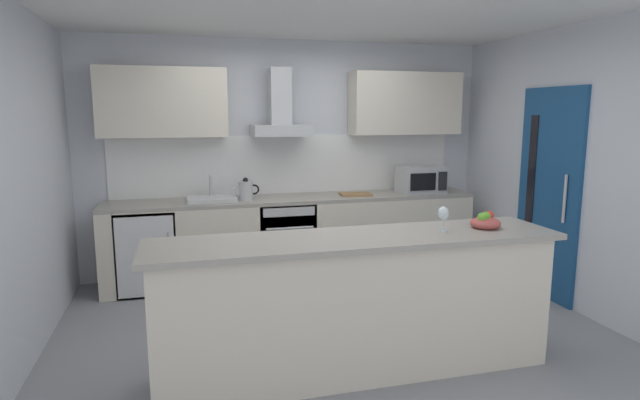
{
  "coord_description": "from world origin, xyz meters",
  "views": [
    {
      "loc": [
        -1.18,
        -4.03,
        1.82
      ],
      "look_at": [
        -0.01,
        0.33,
        1.05
      ],
      "focal_mm": 29.2,
      "sensor_mm": 36.0,
      "label": 1
    }
  ],
  "objects_px": {
    "oven": "(284,238)",
    "chopping_board": "(356,194)",
    "range_hood": "(280,115)",
    "wine_glass": "(443,214)",
    "fruit_bowl": "(485,222)",
    "microwave": "(421,180)",
    "refrigerator": "(147,250)",
    "kettle": "(246,190)",
    "sink": "(212,198)"
  },
  "relations": [
    {
      "from": "kettle",
      "to": "wine_glass",
      "type": "bearing_deg",
      "value": -62.57
    },
    {
      "from": "oven",
      "to": "range_hood",
      "type": "bearing_deg",
      "value": 90.0
    },
    {
      "from": "chopping_board",
      "to": "microwave",
      "type": "bearing_deg",
      "value": -0.31
    },
    {
      "from": "range_hood",
      "to": "fruit_bowl",
      "type": "relative_size",
      "value": 3.27
    },
    {
      "from": "oven",
      "to": "microwave",
      "type": "bearing_deg",
      "value": -1.0
    },
    {
      "from": "refrigerator",
      "to": "kettle",
      "type": "height_order",
      "value": "kettle"
    },
    {
      "from": "microwave",
      "to": "oven",
      "type": "bearing_deg",
      "value": 179.0
    },
    {
      "from": "sink",
      "to": "wine_glass",
      "type": "height_order",
      "value": "sink"
    },
    {
      "from": "microwave",
      "to": "chopping_board",
      "type": "relative_size",
      "value": 1.47
    },
    {
      "from": "kettle",
      "to": "chopping_board",
      "type": "xyz_separation_m",
      "value": [
        1.22,
        0.01,
        -0.09
      ]
    },
    {
      "from": "microwave",
      "to": "fruit_bowl",
      "type": "bearing_deg",
      "value": -103.81
    },
    {
      "from": "oven",
      "to": "microwave",
      "type": "height_order",
      "value": "microwave"
    },
    {
      "from": "fruit_bowl",
      "to": "chopping_board",
      "type": "xyz_separation_m",
      "value": [
        -0.25,
        2.16,
        -0.12
      ]
    },
    {
      "from": "kettle",
      "to": "refrigerator",
      "type": "bearing_deg",
      "value": 178.25
    },
    {
      "from": "range_hood",
      "to": "chopping_board",
      "type": "bearing_deg",
      "value": -10.71
    },
    {
      "from": "fruit_bowl",
      "to": "chopping_board",
      "type": "relative_size",
      "value": 0.65
    },
    {
      "from": "refrigerator",
      "to": "kettle",
      "type": "xyz_separation_m",
      "value": [
        1.01,
        -0.03,
        0.58
      ]
    },
    {
      "from": "sink",
      "to": "kettle",
      "type": "height_order",
      "value": "sink"
    },
    {
      "from": "oven",
      "to": "chopping_board",
      "type": "distance_m",
      "value": 0.93
    },
    {
      "from": "microwave",
      "to": "wine_glass",
      "type": "distance_m",
      "value": 2.34
    },
    {
      "from": "chopping_board",
      "to": "kettle",
      "type": "bearing_deg",
      "value": -179.53
    },
    {
      "from": "fruit_bowl",
      "to": "oven",
      "type": "bearing_deg",
      "value": 115.98
    },
    {
      "from": "sink",
      "to": "chopping_board",
      "type": "bearing_deg",
      "value": -1.26
    },
    {
      "from": "oven",
      "to": "chopping_board",
      "type": "relative_size",
      "value": 2.35
    },
    {
      "from": "range_hood",
      "to": "fruit_bowl",
      "type": "distance_m",
      "value": 2.66
    },
    {
      "from": "microwave",
      "to": "fruit_bowl",
      "type": "height_order",
      "value": "microwave"
    },
    {
      "from": "kettle",
      "to": "sink",
      "type": "bearing_deg",
      "value": 172.75
    },
    {
      "from": "refrigerator",
      "to": "fruit_bowl",
      "type": "height_order",
      "value": "fruit_bowl"
    },
    {
      "from": "range_hood",
      "to": "chopping_board",
      "type": "height_order",
      "value": "range_hood"
    },
    {
      "from": "microwave",
      "to": "range_hood",
      "type": "bearing_deg",
      "value": 174.36
    },
    {
      "from": "chopping_board",
      "to": "wine_glass",
      "type": "bearing_deg",
      "value": -92.54
    },
    {
      "from": "sink",
      "to": "chopping_board",
      "type": "relative_size",
      "value": 1.47
    },
    {
      "from": "range_hood",
      "to": "wine_glass",
      "type": "height_order",
      "value": "range_hood"
    },
    {
      "from": "sink",
      "to": "oven",
      "type": "bearing_deg",
      "value": -0.83
    },
    {
      "from": "wine_glass",
      "to": "sink",
      "type": "bearing_deg",
      "value": 123.72
    },
    {
      "from": "microwave",
      "to": "sink",
      "type": "relative_size",
      "value": 1.0
    },
    {
      "from": "oven",
      "to": "fruit_bowl",
      "type": "bearing_deg",
      "value": -64.02
    },
    {
      "from": "kettle",
      "to": "fruit_bowl",
      "type": "height_order",
      "value": "kettle"
    },
    {
      "from": "kettle",
      "to": "range_hood",
      "type": "height_order",
      "value": "range_hood"
    },
    {
      "from": "microwave",
      "to": "range_hood",
      "type": "relative_size",
      "value": 0.69
    },
    {
      "from": "oven",
      "to": "refrigerator",
      "type": "bearing_deg",
      "value": -179.89
    },
    {
      "from": "kettle",
      "to": "chopping_board",
      "type": "relative_size",
      "value": 0.85
    },
    {
      "from": "wine_glass",
      "to": "chopping_board",
      "type": "xyz_separation_m",
      "value": [
        0.1,
        2.18,
        -0.2
      ]
    },
    {
      "from": "sink",
      "to": "kettle",
      "type": "relative_size",
      "value": 1.73
    },
    {
      "from": "wine_glass",
      "to": "fruit_bowl",
      "type": "bearing_deg",
      "value": 2.63
    },
    {
      "from": "sink",
      "to": "fruit_bowl",
      "type": "distance_m",
      "value": 2.86
    },
    {
      "from": "range_hood",
      "to": "refrigerator",
      "type": "bearing_deg",
      "value": -174.7
    },
    {
      "from": "range_hood",
      "to": "fruit_bowl",
      "type": "xyz_separation_m",
      "value": [
        1.06,
        -2.31,
        -0.76
      ]
    },
    {
      "from": "refrigerator",
      "to": "fruit_bowl",
      "type": "relative_size",
      "value": 3.86
    },
    {
      "from": "range_hood",
      "to": "chopping_board",
      "type": "relative_size",
      "value": 2.12
    }
  ]
}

